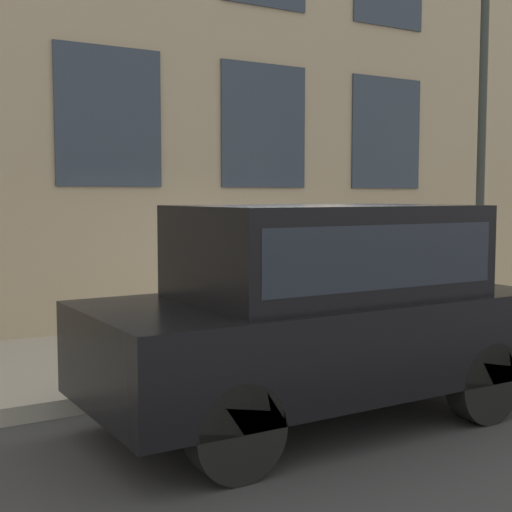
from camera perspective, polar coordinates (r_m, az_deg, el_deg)
ground_plane at (r=8.37m, az=4.61°, el=-9.64°), size 80.00×80.00×0.00m
sidewalk at (r=9.63m, az=-0.92°, el=-7.16°), size 3.14×60.00×0.17m
building_facade at (r=11.10m, az=-5.60°, el=14.69°), size 0.33×40.00×7.98m
fire_hydrant at (r=8.57m, az=2.24°, el=-5.02°), size 0.34×0.45×0.87m
person at (r=8.53m, az=-2.24°, el=-1.06°), size 0.42×0.28×1.73m
parked_truck_black_near at (r=6.58m, az=5.19°, el=-3.60°), size 1.87×4.24×2.01m
street_lamp at (r=11.10m, az=17.78°, el=15.50°), size 0.36×0.36×6.58m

